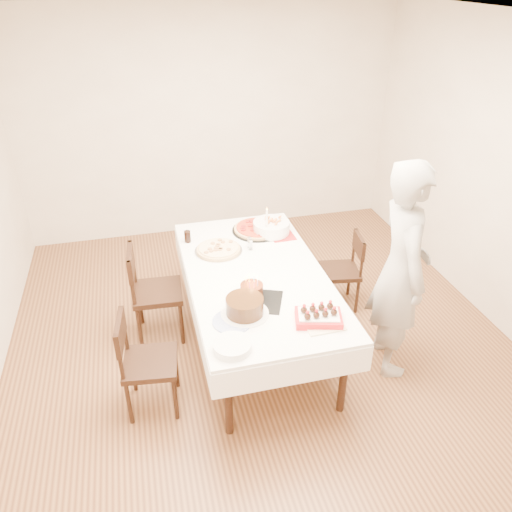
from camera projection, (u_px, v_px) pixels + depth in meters
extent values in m
plane|color=#4F2D1B|center=(264.00, 347.00, 4.53)|extent=(5.00, 5.00, 0.00)
cube|color=beige|center=(210.00, 125.00, 5.93)|extent=(4.50, 0.04, 2.70)
cube|color=beige|center=(449.00, 512.00, 1.75)|extent=(4.50, 0.04, 2.70)
plane|color=white|center=(267.00, 20.00, 3.15)|extent=(5.00, 5.00, 0.00)
cube|color=white|center=(256.00, 309.00, 4.41)|extent=(1.44, 2.28, 0.75)
imported|color=#9D9A94|center=(401.00, 271.00, 3.93)|extent=(0.56, 0.74, 1.84)
cylinder|color=beige|center=(218.00, 249.00, 4.52)|extent=(0.50, 0.50, 0.04)
cylinder|color=red|center=(257.00, 229.00, 4.87)|extent=(0.63, 0.63, 0.04)
cube|color=#B21E1E|center=(282.00, 236.00, 4.79)|extent=(0.23, 0.23, 0.01)
cylinder|color=white|center=(271.00, 227.00, 4.81)|extent=(0.40, 0.40, 0.11)
cylinder|color=white|center=(267.00, 223.00, 4.67)|extent=(0.09, 0.09, 0.33)
cylinder|color=black|center=(188.00, 237.00, 4.66)|extent=(0.08, 0.08, 0.11)
cylinder|color=#361E0D|center=(245.00, 306.00, 3.69)|extent=(0.43, 0.43, 0.14)
cube|color=black|center=(261.00, 301.00, 3.87)|extent=(0.41, 0.41, 0.01)
cylinder|color=#3D1D10|center=(252.00, 287.00, 3.87)|extent=(0.19, 0.19, 0.17)
cube|color=beige|center=(324.00, 326.00, 3.61)|extent=(0.28, 0.19, 0.02)
cylinder|color=white|center=(232.00, 346.00, 3.37)|extent=(0.33, 0.33, 0.05)
cylinder|color=white|center=(233.00, 321.00, 3.64)|extent=(0.34, 0.34, 0.01)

